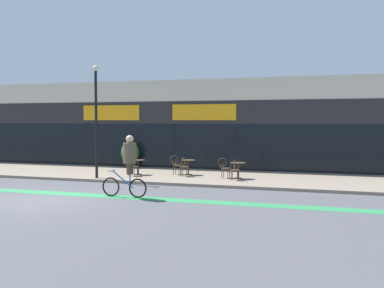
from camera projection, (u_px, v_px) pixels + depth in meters
ground_plane at (42, 200)px, 15.08m from camera, size 120.00×120.00×0.00m
sidewalk_slab at (135, 174)px, 21.97m from camera, size 40.00×5.50×0.12m
storefront_facade at (169, 125)px, 26.32m from camera, size 40.00×4.06×4.86m
bike_lane_stripe at (66, 194)px, 16.41m from camera, size 36.00×0.70×0.01m
bistro_table_0 at (138, 164)px, 21.22m from camera, size 0.63×0.63×0.70m
bistro_table_1 at (188, 164)px, 21.14m from camera, size 0.65×0.65×0.71m
bistro_table_2 at (238, 167)px, 19.79m from camera, size 0.68×0.68×0.71m
cafe_chair_0_near at (132, 165)px, 20.62m from camera, size 0.43×0.59×0.90m
cafe_chair_1_near at (184, 165)px, 20.55m from camera, size 0.41×0.58×0.90m
cafe_chair_1_side at (176, 164)px, 21.34m from camera, size 0.58×0.42×0.90m
cafe_chair_2_near at (235, 168)px, 19.20m from camera, size 0.42×0.58×0.90m
cafe_chair_2_side at (224, 166)px, 19.99m from camera, size 0.58×0.42×0.90m
planter_pot at (130, 154)px, 24.53m from camera, size 1.00×1.00×1.41m
lamp_post at (96, 113)px, 19.87m from camera, size 0.26×0.26×4.99m
cyclist_0 at (129, 161)px, 15.61m from camera, size 1.72×0.49×2.18m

